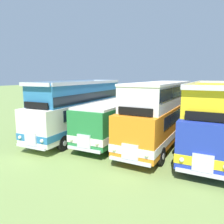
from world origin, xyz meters
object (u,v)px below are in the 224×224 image
at_px(bus_second_in_row, 120,116).
at_px(bus_third_in_row, 160,111).
at_px(bus_first_in_row, 80,107).
at_px(bus_fourth_in_row, 211,116).

height_order(bus_second_in_row, bus_third_in_row, bus_third_in_row).
xyz_separation_m(bus_second_in_row, bus_third_in_row, (3.31, -0.53, 0.71)).
distance_m(bus_first_in_row, bus_second_in_row, 3.42).
xyz_separation_m(bus_third_in_row, bus_fourth_in_row, (3.30, 0.26, -0.11)).
bearing_deg(bus_second_in_row, bus_fourth_in_row, -2.33).
bearing_deg(bus_third_in_row, bus_second_in_row, 170.89).
distance_m(bus_first_in_row, bus_third_in_row, 6.61).
bearing_deg(bus_fourth_in_row, bus_second_in_row, 177.67).
relative_size(bus_first_in_row, bus_second_in_row, 1.06).
bearing_deg(bus_third_in_row, bus_fourth_in_row, 4.54).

